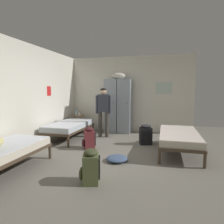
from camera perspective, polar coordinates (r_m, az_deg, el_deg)
ground_plane at (r=4.78m, az=-0.84°, el=-11.75°), size 8.62×8.62×0.00m
room_backdrop at (r=6.10m, az=-8.58°, el=4.79°), size 4.37×5.45×2.65m
locker_bank at (r=6.99m, az=1.80°, el=2.10°), size 0.90×0.55×2.07m
shelf_unit at (r=7.44m, az=-9.63°, el=-2.56°), size 0.38×0.30×0.57m
bed_right at (r=5.04m, az=18.50°, el=-6.64°), size 0.90×1.90×0.49m
bed_left_front at (r=4.12m, az=-29.37°, el=-10.02°), size 0.90×1.90×0.49m
bed_left_rear at (r=6.27m, az=-12.02°, el=-3.94°), size 0.90×1.90×0.49m
person_traveler at (r=6.25m, az=-2.47°, el=1.21°), size 0.48×0.25×1.54m
water_bottle at (r=7.45m, az=-10.17°, el=-0.10°), size 0.06×0.06×0.21m
lotion_bottle at (r=7.34m, az=-9.30°, el=-0.35°), size 0.05×0.05×0.16m
backpack_maroon at (r=5.14m, az=-6.61°, el=-7.49°), size 0.41×0.40×0.55m
backpack_black at (r=5.58m, az=9.53°, el=-6.42°), size 0.38×0.39×0.55m
backpack_olive at (r=3.33m, az=-6.24°, el=-15.26°), size 0.39×0.38×0.55m
clothes_pile_denim at (r=4.29m, az=1.42°, el=-13.09°), size 0.44×0.47×0.11m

